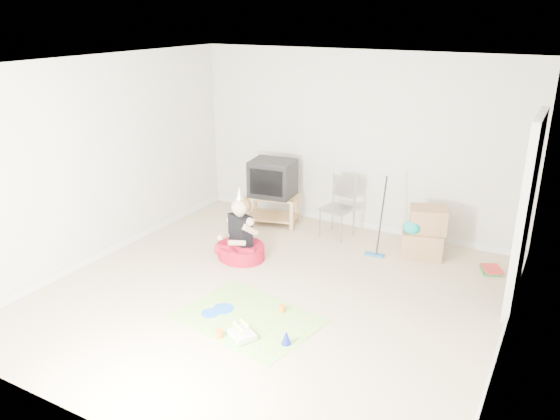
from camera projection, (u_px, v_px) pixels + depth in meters
The scene contains 16 objects.
ground at pixel (271, 294), 6.33m from camera, with size 5.00×5.00×0.00m, color #C7B08F.
doorway_recess at pixel (527, 217), 5.84m from camera, with size 0.02×0.90×2.05m, color black.
tv_stand at pixel (273, 207), 8.34m from camera, with size 0.84×0.64×0.46m.
crt_tv at pixel (273, 178), 8.18m from camera, with size 0.63×0.52×0.54m, color black.
folding_chair at pixel (337, 208), 7.81m from camera, with size 0.45×0.43×0.89m.
cardboard_boxes at pixel (424, 233), 7.23m from camera, with size 0.63×0.56×0.68m.
floor_mop at pixel (375, 238), 7.24m from camera, with size 0.26×0.35×1.03m.
book_pile at pixel (492, 270), 6.87m from camera, with size 0.30×0.34×0.06m.
seated_woman at pixel (241, 243), 7.20m from camera, with size 0.89×0.89×0.99m.
party_mat at pixel (248, 318), 5.84m from camera, with size 1.45×1.05×0.01m, color #FF3594.
birthday_cake at pixel (242, 335), 5.47m from camera, with size 0.32×0.31×0.13m.
blue_plate_near at pixel (223, 308), 6.01m from camera, with size 0.22×0.22×0.01m, color blue.
blue_plate_far at pixel (210, 313), 5.92m from camera, with size 0.19×0.19×0.01m, color blue.
orange_cup_near at pixel (282, 308), 5.95m from camera, with size 0.07×0.07×0.08m, color orange.
orange_cup_far at pixel (219, 334), 5.48m from camera, with size 0.07×0.07×0.08m, color orange.
blue_party_hat at pixel (286, 337), 5.36m from camera, with size 0.10×0.10×0.15m, color #1825AD.
Camera 1 is at (2.80, -4.85, 3.11)m, focal length 35.00 mm.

